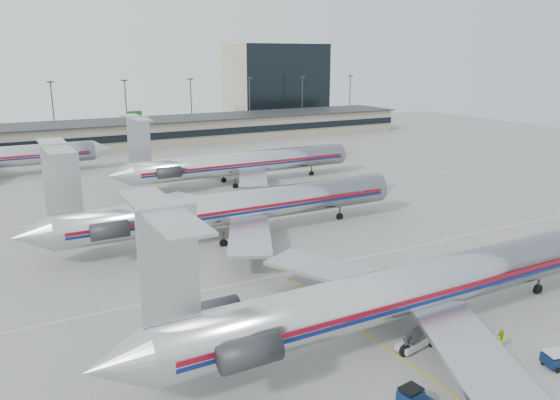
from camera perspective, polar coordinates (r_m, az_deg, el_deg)
ground at (r=47.75m, az=6.17°, el=-11.78°), size 260.00×260.00×0.00m
apron_markings at (r=55.47m, az=0.26°, el=-7.75°), size 160.00×0.15×0.02m
terminal at (r=136.34m, az=-17.96°, el=6.47°), size 162.00×17.00×6.25m
light_mast_row at (r=149.48m, az=-19.18°, el=9.15°), size 163.60×0.40×15.28m
distant_building at (r=184.71m, az=-0.52°, el=12.11°), size 30.00×20.00×25.00m
jet_foreground at (r=43.96m, az=13.15°, el=-9.08°), size 49.95×29.41×13.07m
jet_second_row at (r=65.52m, az=-5.14°, el=-0.77°), size 49.46×29.12×12.95m
jet_third_row at (r=93.28m, az=-4.18°, el=3.88°), size 45.89×28.23×12.55m
cart_inner at (r=40.26m, az=23.46°, el=-17.59°), size 2.12×1.75×1.03m
cart_outer at (r=44.70m, az=27.04°, el=-14.56°), size 2.24×1.80×1.11m
belt_loader at (r=43.58m, az=14.01°, el=-14.11°), size 4.01×1.77×2.06m
ramp_worker_near at (r=42.37m, az=18.05°, el=-14.71°), size 0.81×0.80×1.89m
ramp_worker_far at (r=44.76m, az=22.14°, el=-13.46°), size 1.05×0.91×1.85m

